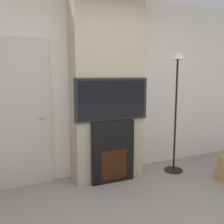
{
  "coord_description": "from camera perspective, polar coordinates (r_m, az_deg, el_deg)",
  "views": [
    {
      "loc": [
        -1.41,
        -1.52,
        1.53
      ],
      "look_at": [
        0.0,
        1.61,
        1.01
      ],
      "focal_mm": 40.0,
      "sensor_mm": 36.0,
      "label": 1
    }
  ],
  "objects": [
    {
      "name": "entry_door",
      "position": [
        3.54,
        -20.56,
        -0.72
      ],
      "size": [
        0.85,
        0.09,
        1.98
      ],
      "color": "#BCB7AD",
      "rests_on": "ground_plane"
    },
    {
      "name": "floor_lamp",
      "position": [
        3.94,
        14.55,
        5.18
      ],
      "size": [
        0.28,
        0.28,
        1.86
      ],
      "color": "black",
      "rests_on": "ground_plane"
    },
    {
      "name": "fireplace",
      "position": [
        3.6,
        0.01,
        -8.97
      ],
      "size": [
        0.63,
        0.15,
        0.89
      ],
      "color": "black",
      "rests_on": "ground_plane"
    },
    {
      "name": "wall_back",
      "position": [
        3.82,
        -2.58,
        5.87
      ],
      "size": [
        6.0,
        0.06,
        2.7
      ],
      "color": "silver",
      "rests_on": "ground_plane"
    },
    {
      "name": "chimney_breast",
      "position": [
        3.62,
        -1.26,
        5.72
      ],
      "size": [
        1.02,
        0.39,
        2.7
      ],
      "color": "tan",
      "rests_on": "ground_plane"
    },
    {
      "name": "television",
      "position": [
        3.45,
        0.02,
        2.89
      ],
      "size": [
        1.07,
        0.07,
        0.59
      ],
      "color": "black",
      "rests_on": "fireplace"
    }
  ]
}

